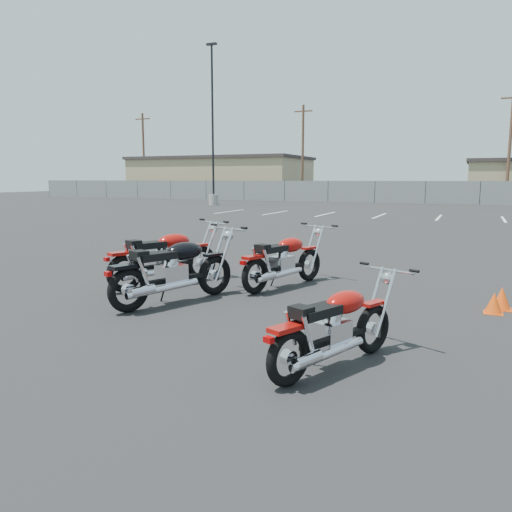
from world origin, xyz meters
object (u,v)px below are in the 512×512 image
at_px(motorcycle_front_red, 165,258).
at_px(motorcycle_rear_red, 335,327).
at_px(motorcycle_third_red, 284,260).
at_px(motorcycle_second_black, 174,270).

distance_m(motorcycle_front_red, motorcycle_rear_red, 4.80).
distance_m(motorcycle_third_red, motorcycle_rear_red, 3.99).
xyz_separation_m(motorcycle_second_black, motorcycle_rear_red, (3.06, -1.71, -0.09)).
bearing_deg(motorcycle_front_red, motorcycle_third_red, 20.54).
bearing_deg(motorcycle_front_red, motorcycle_second_black, -49.80).
distance_m(motorcycle_second_black, motorcycle_third_red, 2.17).
bearing_deg(motorcycle_third_red, motorcycle_second_black, -123.15).
bearing_deg(motorcycle_rear_red, motorcycle_third_red, 117.99).
height_order(motorcycle_second_black, motorcycle_third_red, motorcycle_second_black).
relative_size(motorcycle_front_red, motorcycle_second_black, 0.99).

